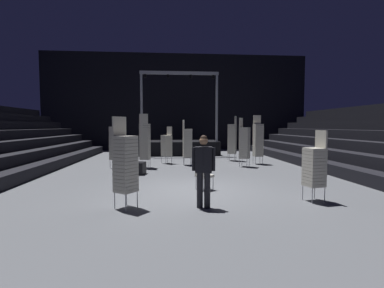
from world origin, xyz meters
TOP-DOWN VIEW (x-y plane):
  - ground_plane at (0.00, 0.00)m, footprint 22.00×30.00m
  - arena_end_wall at (0.00, 15.00)m, footprint 22.00×0.30m
  - stage_riser at (-0.00, 11.08)m, footprint 5.46×2.95m
  - man_with_tie at (0.12, -1.98)m, footprint 0.57×0.29m
  - chair_stack_front_left at (2.91, 7.11)m, footprint 0.58×0.58m
  - chair_stack_front_right at (0.22, 5.51)m, footprint 0.47×0.47m
  - chair_stack_mid_left at (-3.21, 6.92)m, footprint 0.61×0.61m
  - chair_stack_mid_right at (-1.76, -1.84)m, footprint 0.62×0.62m
  - chair_stack_mid_centre at (-0.83, 6.20)m, footprint 0.61×0.61m
  - chair_stack_rear_left at (-1.85, 4.74)m, footprint 0.51×0.51m
  - chair_stack_rear_right at (3.94, 5.62)m, footprint 0.46×0.46m
  - chair_stack_rear_centre at (2.97, 4.72)m, footprint 0.61×0.61m
  - chair_stack_aisle_left at (3.11, -1.61)m, footprint 0.51×0.51m
  - chair_stack_aisle_right at (-3.22, 4.69)m, footprint 0.62×0.62m
  - equipment_road_case at (-2.16, 2.99)m, footprint 0.99×0.75m
  - loose_chair_near_man at (0.33, -0.10)m, footprint 0.60×0.60m

SIDE VIEW (x-z plane):
  - ground_plane at x=0.00m, z-range -0.10..0.00m
  - equipment_road_case at x=-2.16m, z-range 0.00..0.50m
  - loose_chair_near_man at x=0.33m, z-range 0.06..1.01m
  - stage_riser at x=0.00m, z-range -2.19..3.36m
  - chair_stack_mid_left at x=-3.21m, z-range 0.00..1.71m
  - chair_stack_aisle_left at x=3.11m, z-range 0.00..1.88m
  - chair_stack_mid_centre at x=-0.83m, z-range 0.00..1.97m
  - chair_stack_aisle_right at x=-3.22m, z-range 0.00..1.97m
  - man_with_tie at x=0.12m, z-range 0.12..1.90m
  - chair_stack_mid_right at x=-1.76m, z-range 0.00..2.22m
  - chair_stack_front_right at x=0.22m, z-range 0.00..2.30m
  - chair_stack_rear_centre at x=2.97m, z-range 0.00..2.39m
  - chair_stack_front_left at x=2.91m, z-range 0.00..2.56m
  - chair_stack_rear_left at x=-1.85m, z-range 0.00..2.56m
  - chair_stack_rear_right at x=3.94m, z-range 0.00..2.56m
  - arena_end_wall at x=0.00m, z-range 0.00..8.00m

